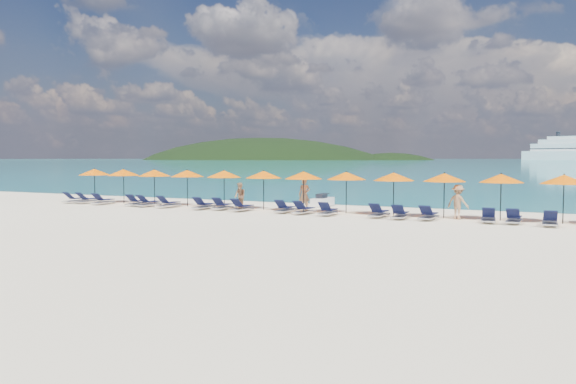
% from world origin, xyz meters
% --- Properties ---
extents(ground, '(1400.00, 1400.00, 0.00)m').
position_xyz_m(ground, '(0.00, 0.00, 0.00)').
color(ground, beige).
extents(sea, '(1600.00, 1300.00, 0.01)m').
position_xyz_m(sea, '(0.00, 660.00, 0.01)').
color(sea, '#1FA9B2').
rests_on(sea, ground).
extents(headland_main, '(374.00, 242.00, 126.50)m').
position_xyz_m(headland_main, '(-300.00, 540.00, -38.00)').
color(headland_main, black).
rests_on(headland_main, ground).
extents(headland_small, '(162.00, 126.00, 85.50)m').
position_xyz_m(headland_small, '(-150.00, 560.00, -35.00)').
color(headland_small, black).
rests_on(headland_small, ground).
extents(jetski, '(0.86, 2.17, 0.76)m').
position_xyz_m(jetski, '(-0.37, 8.59, 0.31)').
color(jetski, silver).
rests_on(jetski, ground).
extents(beachgoer_a, '(0.70, 0.49, 1.81)m').
position_xyz_m(beachgoer_a, '(-0.17, 5.45, 0.91)').
color(beachgoer_a, tan).
rests_on(beachgoer_a, ground).
extents(beachgoer_b, '(0.86, 0.70, 1.54)m').
position_xyz_m(beachgoer_b, '(-3.99, 4.81, 0.77)').
color(beachgoer_b, tan).
rests_on(beachgoer_b, ground).
extents(beachgoer_c, '(1.20, 0.84, 1.69)m').
position_xyz_m(beachgoer_c, '(8.32, 4.72, 0.84)').
color(beachgoer_c, tan).
rests_on(beachgoer_c, ground).
extents(umbrella_0, '(2.10, 2.10, 2.28)m').
position_xyz_m(umbrella_0, '(-15.44, 4.97, 2.02)').
color(umbrella_0, black).
rests_on(umbrella_0, ground).
extents(umbrella_1, '(2.10, 2.10, 2.28)m').
position_xyz_m(umbrella_1, '(-12.89, 4.95, 2.02)').
color(umbrella_1, black).
rests_on(umbrella_1, ground).
extents(umbrella_2, '(2.10, 2.10, 2.28)m').
position_xyz_m(umbrella_2, '(-10.33, 4.91, 2.02)').
color(umbrella_2, black).
rests_on(umbrella_2, ground).
extents(umbrella_3, '(2.10, 2.10, 2.28)m').
position_xyz_m(umbrella_3, '(-7.82, 4.95, 2.02)').
color(umbrella_3, black).
rests_on(umbrella_3, ground).
extents(umbrella_4, '(2.10, 2.10, 2.28)m').
position_xyz_m(umbrella_4, '(-5.15, 4.94, 2.02)').
color(umbrella_4, black).
rests_on(umbrella_4, ground).
extents(umbrella_5, '(2.10, 2.10, 2.28)m').
position_xyz_m(umbrella_5, '(-2.52, 4.98, 2.02)').
color(umbrella_5, black).
rests_on(umbrella_5, ground).
extents(umbrella_6, '(2.10, 2.10, 2.28)m').
position_xyz_m(umbrella_6, '(0.02, 4.92, 2.02)').
color(umbrella_6, black).
rests_on(umbrella_6, ground).
extents(umbrella_7, '(2.10, 2.10, 2.28)m').
position_xyz_m(umbrella_7, '(2.46, 5.08, 2.02)').
color(umbrella_7, black).
rests_on(umbrella_7, ground).
extents(umbrella_8, '(2.10, 2.10, 2.28)m').
position_xyz_m(umbrella_8, '(5.09, 4.88, 2.02)').
color(umbrella_8, black).
rests_on(umbrella_8, ground).
extents(umbrella_9, '(2.10, 2.10, 2.28)m').
position_xyz_m(umbrella_9, '(7.61, 4.95, 2.02)').
color(umbrella_9, black).
rests_on(umbrella_9, ground).
extents(umbrella_10, '(2.10, 2.10, 2.28)m').
position_xyz_m(umbrella_10, '(10.22, 5.05, 2.02)').
color(umbrella_10, black).
rests_on(umbrella_10, ground).
extents(umbrella_11, '(2.10, 2.10, 2.28)m').
position_xyz_m(umbrella_11, '(12.89, 4.87, 2.02)').
color(umbrella_11, black).
rests_on(umbrella_11, ground).
extents(lounger_0, '(0.79, 1.75, 0.66)m').
position_xyz_m(lounger_0, '(-15.97, 3.76, 0.24)').
color(lounger_0, silver).
rests_on(lounger_0, ground).
extents(lounger_1, '(0.77, 1.75, 0.66)m').
position_xyz_m(lounger_1, '(-14.94, 3.85, 0.24)').
color(lounger_1, silver).
rests_on(lounger_1, ground).
extents(lounger_2, '(0.76, 1.75, 0.66)m').
position_xyz_m(lounger_2, '(-13.43, 3.64, 0.24)').
color(lounger_2, silver).
rests_on(lounger_2, ground).
extents(lounger_3, '(0.77, 1.75, 0.66)m').
position_xyz_m(lounger_3, '(-10.77, 3.75, 0.24)').
color(lounger_3, silver).
rests_on(lounger_3, ground).
extents(lounger_4, '(0.72, 1.73, 0.66)m').
position_xyz_m(lounger_4, '(-9.78, 3.66, 0.24)').
color(lounger_4, silver).
rests_on(lounger_4, ground).
extents(lounger_5, '(0.69, 1.72, 0.66)m').
position_xyz_m(lounger_5, '(-8.27, 3.67, 0.24)').
color(lounger_5, silver).
rests_on(lounger_5, ground).
extents(lounger_6, '(0.69, 1.72, 0.66)m').
position_xyz_m(lounger_6, '(-5.75, 3.66, 0.24)').
color(lounger_6, silver).
rests_on(lounger_6, ground).
extents(lounger_7, '(0.76, 1.74, 0.66)m').
position_xyz_m(lounger_7, '(-4.57, 3.83, 0.24)').
color(lounger_7, silver).
rests_on(lounger_7, ground).
extents(lounger_8, '(0.71, 1.73, 0.66)m').
position_xyz_m(lounger_8, '(-3.15, 3.60, 0.24)').
color(lounger_8, silver).
rests_on(lounger_8, ground).
extents(lounger_9, '(0.66, 1.71, 0.66)m').
position_xyz_m(lounger_9, '(-0.60, 3.85, 0.24)').
color(lounger_9, silver).
rests_on(lounger_9, ground).
extents(lounger_10, '(0.73, 1.74, 0.66)m').
position_xyz_m(lounger_10, '(0.59, 3.71, 0.24)').
color(lounger_10, silver).
rests_on(lounger_10, ground).
extents(lounger_11, '(0.69, 1.72, 0.66)m').
position_xyz_m(lounger_11, '(2.02, 3.57, 0.24)').
color(lounger_11, silver).
rests_on(lounger_11, ground).
extents(lounger_12, '(0.69, 1.72, 0.66)m').
position_xyz_m(lounger_12, '(4.64, 3.84, 0.24)').
color(lounger_12, silver).
rests_on(lounger_12, ground).
extents(lounger_13, '(0.69, 1.73, 0.66)m').
position_xyz_m(lounger_13, '(5.78, 3.61, 0.24)').
color(lounger_13, silver).
rests_on(lounger_13, ground).
extents(lounger_14, '(0.70, 1.73, 0.66)m').
position_xyz_m(lounger_14, '(7.11, 3.77, 0.24)').
color(lounger_14, silver).
rests_on(lounger_14, ground).
extents(lounger_15, '(0.79, 1.75, 0.66)m').
position_xyz_m(lounger_15, '(9.82, 3.88, 0.24)').
color(lounger_15, silver).
rests_on(lounger_15, ground).
extents(lounger_16, '(0.65, 1.71, 0.66)m').
position_xyz_m(lounger_16, '(10.90, 3.94, 0.24)').
color(lounger_16, silver).
rests_on(lounger_16, ground).
extents(lounger_17, '(0.69, 1.72, 0.66)m').
position_xyz_m(lounger_17, '(12.38, 3.66, 0.24)').
color(lounger_17, silver).
rests_on(lounger_17, ground).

